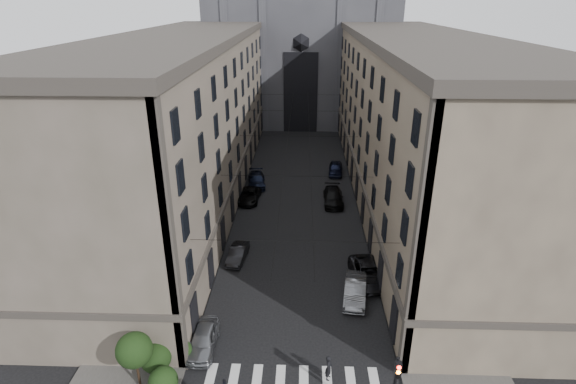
# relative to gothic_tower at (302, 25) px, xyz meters

# --- Properties ---
(sidewalk_left) EXTENTS (7.00, 80.00, 0.15)m
(sidewalk_left) POSITION_rel_gothic_tower_xyz_m (-10.50, -38.96, -17.72)
(sidewalk_left) COLOR #383533
(sidewalk_left) RESTS_ON ground
(sidewalk_right) EXTENTS (7.00, 80.00, 0.15)m
(sidewalk_right) POSITION_rel_gothic_tower_xyz_m (10.50, -38.96, -17.72)
(sidewalk_right) COLOR #383533
(sidewalk_right) RESTS_ON ground
(zebra_crossing) EXTENTS (11.00, 3.20, 0.01)m
(zebra_crossing) POSITION_rel_gothic_tower_xyz_m (0.00, -69.96, -17.79)
(zebra_crossing) COLOR beige
(zebra_crossing) RESTS_ON ground
(building_left) EXTENTS (13.60, 60.60, 18.85)m
(building_left) POSITION_rel_gothic_tower_xyz_m (-13.44, -38.96, -8.45)
(building_left) COLOR #50493D
(building_left) RESTS_ON ground
(building_right) EXTENTS (13.60, 60.60, 18.85)m
(building_right) POSITION_rel_gothic_tower_xyz_m (13.44, -38.96, -8.45)
(building_right) COLOR brown
(building_right) RESTS_ON ground
(gothic_tower) EXTENTS (35.00, 23.00, 58.00)m
(gothic_tower) POSITION_rel_gothic_tower_xyz_m (0.00, 0.00, 0.00)
(gothic_tower) COLOR #2D2D33
(gothic_tower) RESTS_ON ground
(shrub_cluster) EXTENTS (3.90, 4.40, 3.90)m
(shrub_cluster) POSITION_rel_gothic_tower_xyz_m (-8.72, -69.95, -16.00)
(shrub_cluster) COLOR black
(shrub_cluster) RESTS_ON sidewalk_left
(tram_wires) EXTENTS (14.00, 60.00, 0.43)m
(tram_wires) POSITION_rel_gothic_tower_xyz_m (0.00, -39.33, -10.55)
(tram_wires) COLOR black
(tram_wires) RESTS_ON ground
(car_left_near) EXTENTS (1.83, 4.47, 1.52)m
(car_left_near) POSITION_rel_gothic_tower_xyz_m (-6.20, -66.96, -17.04)
(car_left_near) COLOR slate
(car_left_near) RESTS_ON ground
(car_left_midnear) EXTENTS (1.85, 4.15, 1.32)m
(car_left_midnear) POSITION_rel_gothic_tower_xyz_m (-5.41, -55.41, -17.14)
(car_left_midnear) COLOR black
(car_left_midnear) RESTS_ON ground
(car_left_midfar) EXTENTS (2.58, 5.11, 1.38)m
(car_left_midfar) POSITION_rel_gothic_tower_xyz_m (-5.81, -42.11, -17.11)
(car_left_midfar) COLOR black
(car_left_midfar) RESTS_ON ground
(car_left_far) EXTENTS (2.80, 5.51, 1.53)m
(car_left_far) POSITION_rel_gothic_tower_xyz_m (-5.43, -37.26, -17.03)
(car_left_far) COLOR black
(car_left_far) RESTS_ON ground
(car_right_near) EXTENTS (2.35, 5.05, 1.60)m
(car_right_near) POSITION_rel_gothic_tower_xyz_m (4.86, -60.95, -17.00)
(car_right_near) COLOR slate
(car_right_near) RESTS_ON ground
(car_right_midnear) EXTENTS (3.11, 5.69, 1.51)m
(car_right_midnear) POSITION_rel_gothic_tower_xyz_m (6.20, -58.32, -17.04)
(car_right_midnear) COLOR black
(car_right_midnear) RESTS_ON ground
(car_right_midfar) EXTENTS (2.24, 5.50, 1.60)m
(car_right_midfar) POSITION_rel_gothic_tower_xyz_m (4.20, -42.40, -17.00)
(car_right_midfar) COLOR black
(car_right_midfar) RESTS_ON ground
(car_right_far) EXTENTS (2.26, 4.80, 1.59)m
(car_right_far) POSITION_rel_gothic_tower_xyz_m (5.10, -32.62, -17.00)
(car_right_far) COLOR black
(car_right_far) RESTS_ON ground
(pedestrian) EXTENTS (0.58, 0.74, 1.79)m
(pedestrian) POSITION_rel_gothic_tower_xyz_m (2.32, -69.39, -16.90)
(pedestrian) COLOR black
(pedestrian) RESTS_ON ground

